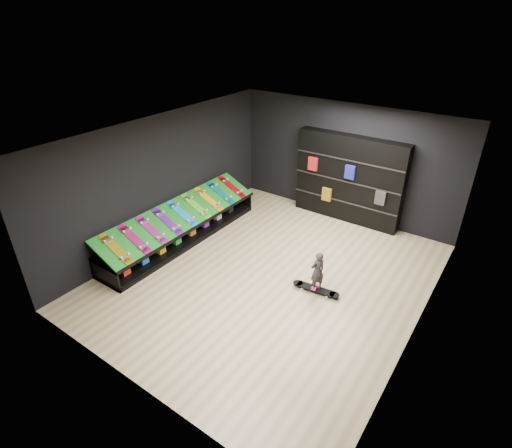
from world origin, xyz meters
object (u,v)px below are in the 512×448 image
Objects in this scene: display_rack at (182,231)px; child at (317,278)px; floor_skateboard at (316,290)px; back_shelving at (349,179)px.

display_rack is 8.81× the size of child.
floor_skateboard is at bearing 0.85° from display_rack.
back_shelving is (2.78, 3.32, 0.88)m from display_rack.
back_shelving reaches higher than child.
display_rack is 4.59× the size of floor_skateboard.
back_shelving is at bearing 98.37° from floor_skateboard.
back_shelving reaches higher than floor_skateboard.
child reaches higher than floor_skateboard.
back_shelving is at bearing 50.10° from display_rack.
display_rack is at bearing -60.50° from child.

